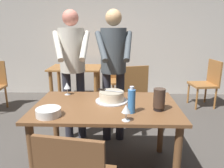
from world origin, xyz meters
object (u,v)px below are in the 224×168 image
object	(u,v)px
cake_on_platter	(112,97)
wine_glass_far	(126,109)
main_dining_table	(106,115)
background_chair_0	(207,82)
wine_glass_near	(67,86)
water_bottle	(132,101)
person_cutting_cake	(114,62)
background_chair_3	(117,77)
hurricane_lamp	(159,99)
person_standing_beside	(73,62)
cake_knife	(105,90)
background_chair_2	(132,88)
background_table	(76,75)
plate_stack	(48,112)

from	to	relation	value
cake_on_platter	wine_glass_far	xyz separation A→B (m)	(0.14, -0.48, 0.05)
main_dining_table	background_chair_0	world-z (taller)	background_chair_0
wine_glass_near	cake_on_platter	bearing A→B (deg)	-22.80
wine_glass_far	water_bottle	world-z (taller)	water_bottle
cake_on_platter	wine_glass_near	world-z (taller)	wine_glass_near
person_cutting_cake	background_chair_3	size ratio (longest dim) A/B	1.91
hurricane_lamp	person_standing_beside	world-z (taller)	person_standing_beside
cake_knife	background_chair_2	distance (m)	1.47
cake_on_platter	background_chair_0	world-z (taller)	background_chair_0
wine_glass_near	person_cutting_cake	world-z (taller)	person_cutting_cake
cake_knife	background_chair_0	distance (m)	2.66
background_chair_0	main_dining_table	bearing A→B (deg)	-132.23
cake_on_platter	background_table	size ratio (longest dim) A/B	0.34
person_standing_beside	wine_glass_near	bearing A→B (deg)	-89.85
water_bottle	person_standing_beside	distance (m)	1.15
wine_glass_near	person_standing_beside	bearing A→B (deg)	90.15
cake_on_platter	person_cutting_cake	size ratio (longest dim) A/B	0.20
cake_knife	water_bottle	world-z (taller)	water_bottle
wine_glass_near	water_bottle	xyz separation A→B (m)	(0.71, -0.52, 0.01)
hurricane_lamp	cake_on_platter	bearing A→B (deg)	152.94
wine_glass_far	background_table	bearing A→B (deg)	110.11
main_dining_table	hurricane_lamp	bearing A→B (deg)	-13.94
hurricane_lamp	background_chair_2	xyz separation A→B (m)	(-0.14, 1.63, -0.37)
background_chair_2	wine_glass_far	bearing A→B (deg)	-95.48
background_table	background_chair_3	bearing A→B (deg)	13.09
wine_glass_near	hurricane_lamp	size ratio (longest dim) A/B	0.69
plate_stack	water_bottle	xyz separation A→B (m)	(0.74, 0.10, 0.08)
wine_glass_near	wine_glass_far	xyz separation A→B (m)	(0.66, -0.69, 0.00)
person_standing_beside	background_table	size ratio (longest dim) A/B	1.72
plate_stack	person_standing_beside	size ratio (longest dim) A/B	0.13
wine_glass_near	person_cutting_cake	xyz separation A→B (m)	(0.53, 0.33, 0.22)
water_bottle	background_table	xyz separation A→B (m)	(-0.97, 2.32, -0.29)
wine_glass_far	background_chair_3	xyz separation A→B (m)	(-0.08, 2.69, -0.36)
hurricane_lamp	background_chair_2	distance (m)	1.67
cake_on_platter	hurricane_lamp	size ratio (longest dim) A/B	1.62
cake_on_platter	person_standing_beside	xyz separation A→B (m)	(-0.52, 0.58, 0.27)
main_dining_table	person_cutting_cake	size ratio (longest dim) A/B	0.84
person_cutting_cake	person_standing_beside	distance (m)	0.53
main_dining_table	background_chair_3	distance (m)	2.33
main_dining_table	person_cutting_cake	world-z (taller)	person_cutting_cake
main_dining_table	hurricane_lamp	distance (m)	0.57
cake_knife	wine_glass_far	size ratio (longest dim) A/B	1.83
plate_stack	hurricane_lamp	distance (m)	1.01
cake_on_platter	wine_glass_near	size ratio (longest dim) A/B	2.36
plate_stack	background_chair_2	bearing A→B (deg)	64.39
background_table	background_chair_2	bearing A→B (deg)	-29.79
background_chair_2	background_chair_3	xyz separation A→B (m)	(-0.26, 0.82, 0.00)
wine_glass_near	plate_stack	bearing A→B (deg)	-92.33
plate_stack	background_chair_3	distance (m)	2.70
plate_stack	background_chair_2	world-z (taller)	background_chair_2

